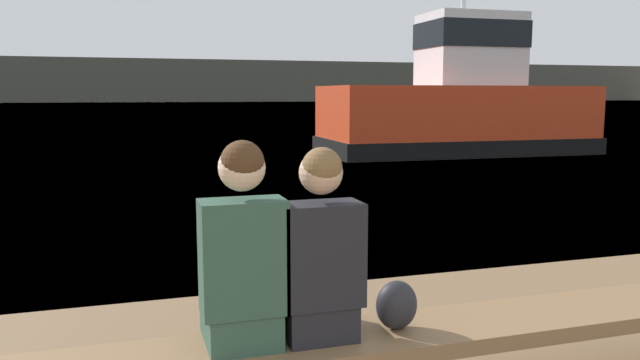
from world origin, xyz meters
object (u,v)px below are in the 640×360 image
tugboat_red (459,109)px  person_left (242,259)px  person_right (319,258)px  shopping_bag (397,305)px

tugboat_red → person_left: bearing=147.8°
person_left → tugboat_red: bearing=56.4°
person_right → tugboat_red: 14.95m
person_left → person_right: size_ratio=1.04×
shopping_bag → tugboat_red: bearing=58.9°
person_right → tugboat_red: (8.02, 12.62, 0.35)m
shopping_bag → tugboat_red: (7.61, 12.62, 0.63)m
shopping_bag → tugboat_red: tugboat_red is taller
person_left → person_right: 0.38m
person_left → shopping_bag: (0.79, -0.00, -0.30)m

